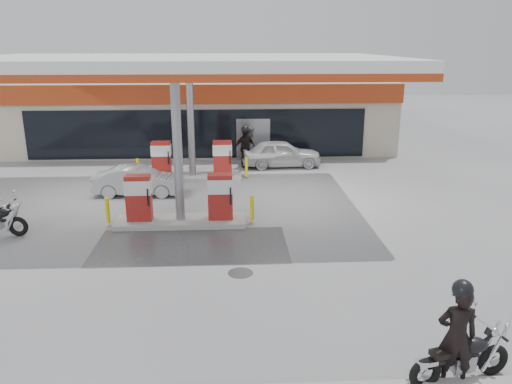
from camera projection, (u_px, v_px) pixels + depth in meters
The scene contains 15 objects.
ground at pixel (175, 246), 15.58m from camera, with size 90.00×90.00×0.00m, color gray.
wet_patch at pixel (191, 246), 15.61m from camera, with size 6.00×3.00×0.00m, color #4C4C4F.
drain_cover at pixel (240, 273), 13.77m from camera, with size 0.70×0.70×0.01m, color #38383A.
store_building at pixel (201, 113), 30.24m from camera, with size 22.00×8.22×4.00m.
canopy at pixel (182, 65), 18.84m from camera, with size 16.00×10.02×5.51m.
pump_island_near at pixel (180, 205), 17.29m from camera, with size 5.14×1.30×1.78m.
pump_island_far at pixel (192, 164), 23.03m from camera, with size 5.14×1.30×1.78m.
main_motorcycle at pixel (462, 359), 9.25m from camera, with size 2.11×0.83×1.09m.
biker_main at pixel (457, 336), 9.05m from camera, with size 0.73×0.48×1.99m, color black.
sedan_white at pixel (281, 153), 25.35m from camera, with size 1.61×4.01×1.37m, color silver.
attendant at pixel (251, 146), 25.77m from camera, with size 0.95×0.74×1.96m, color #58575D.
hatchback_silver at pixel (139, 181), 20.66m from camera, with size 1.27×3.65×1.20m, color #9CA0A4.
parked_car_left at pixel (23, 143), 28.30m from camera, with size 1.70×4.19×1.21m, color #141B44.
parked_car_right at pixel (279, 145), 28.17m from camera, with size 1.73×3.75×1.04m, color #131941.
biker_walking at pixel (245, 148), 25.17m from camera, with size 1.16×0.48×1.99m, color black.
Camera 1 is at (1.79, -14.54, 6.12)m, focal length 35.00 mm.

